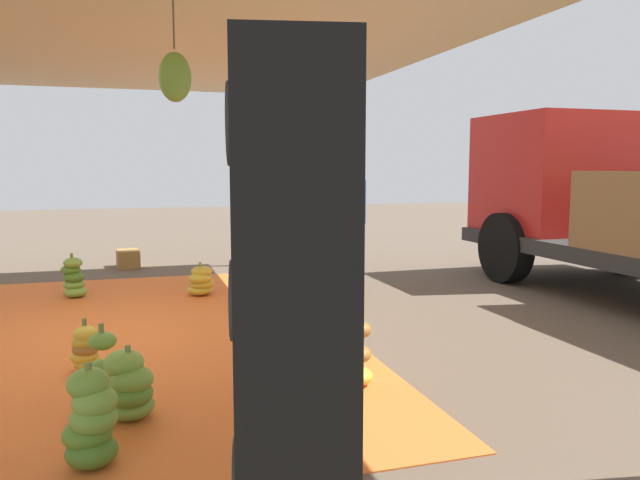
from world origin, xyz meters
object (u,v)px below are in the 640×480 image
(banana_bunch_6, at_px, (309,338))
(banana_bunch_3, at_px, (73,279))
(banana_bunch_5, at_px, (201,282))
(banana_bunch_4, at_px, (86,350))
(crate_0, at_px, (128,259))
(speaker_stack, at_px, (294,309))
(banana_bunch_8, at_px, (103,372))
(banana_bunch_1, at_px, (301,390))
(worker_0, at_px, (353,212))
(banana_bunch_0, at_px, (355,356))
(banana_bunch_2, at_px, (129,388))
(banana_bunch_7, at_px, (91,421))

(banana_bunch_6, bearing_deg, banana_bunch_3, -148.25)
(banana_bunch_5, bearing_deg, banana_bunch_4, -23.62)
(banana_bunch_3, relative_size, crate_0, 1.05)
(speaker_stack, bearing_deg, banana_bunch_6, 163.00)
(speaker_stack, bearing_deg, banana_bunch_8, -156.48)
(banana_bunch_5, bearing_deg, speaker_stack, -1.75)
(speaker_stack, bearing_deg, banana_bunch_5, 178.25)
(banana_bunch_1, bearing_deg, worker_0, 156.67)
(banana_bunch_0, xyz_separation_m, banana_bunch_2, (0.18, -1.61, -0.01))
(banana_bunch_5, bearing_deg, banana_bunch_6, 10.58)
(banana_bunch_6, distance_m, crate_0, 5.92)
(banana_bunch_2, xyz_separation_m, speaker_stack, (1.65, 0.68, 0.84))
(banana_bunch_0, distance_m, crate_0, 6.55)
(banana_bunch_7, bearing_deg, banana_bunch_2, 161.57)
(banana_bunch_1, relative_size, speaker_stack, 0.24)
(banana_bunch_3, bearing_deg, worker_0, 92.52)
(banana_bunch_1, height_order, banana_bunch_4, banana_bunch_1)
(banana_bunch_0, distance_m, banana_bunch_4, 2.18)
(banana_bunch_2, relative_size, banana_bunch_4, 1.16)
(banana_bunch_6, distance_m, banana_bunch_8, 1.66)
(banana_bunch_2, xyz_separation_m, banana_bunch_8, (-0.31, -0.18, 0.02))
(banana_bunch_0, xyz_separation_m, banana_bunch_7, (0.76, -1.81, 0.03))
(banana_bunch_0, height_order, banana_bunch_5, banana_bunch_0)
(banana_bunch_0, relative_size, banana_bunch_2, 1.11)
(banana_bunch_4, xyz_separation_m, worker_0, (-3.25, 3.44, 0.81))
(banana_bunch_4, bearing_deg, banana_bunch_5, 156.38)
(banana_bunch_0, height_order, speaker_stack, speaker_stack)
(banana_bunch_0, xyz_separation_m, banana_bunch_1, (0.55, -0.57, -0.01))
(banana_bunch_1, bearing_deg, banana_bunch_7, -80.24)
(banana_bunch_0, bearing_deg, banana_bunch_5, -168.19)
(banana_bunch_3, xyz_separation_m, worker_0, (-0.17, 3.79, 0.75))
(banana_bunch_8, height_order, worker_0, worker_0)
(banana_bunch_0, height_order, banana_bunch_3, banana_bunch_3)
(banana_bunch_3, bearing_deg, banana_bunch_0, 29.90)
(banana_bunch_4, xyz_separation_m, banana_bunch_7, (1.71, 0.15, 0.08))
(banana_bunch_1, distance_m, banana_bunch_6, 1.20)
(banana_bunch_6, bearing_deg, banana_bunch_1, -18.07)
(banana_bunch_5, height_order, banana_bunch_7, banana_bunch_7)
(banana_bunch_7, xyz_separation_m, speaker_stack, (1.07, 0.87, 0.80))
(banana_bunch_7, bearing_deg, crate_0, 178.99)
(banana_bunch_1, height_order, crate_0, banana_bunch_1)
(banana_bunch_4, distance_m, worker_0, 4.80)
(banana_bunch_4, height_order, banana_bunch_5, same)
(banana_bunch_5, xyz_separation_m, crate_0, (-2.66, -0.91, -0.04))
(banana_bunch_3, height_order, banana_bunch_8, banana_bunch_8)
(banana_bunch_4, bearing_deg, banana_bunch_8, 11.72)
(banana_bunch_6, bearing_deg, banana_bunch_0, 17.92)
(banana_bunch_4, relative_size, banana_bunch_8, 0.74)
(banana_bunch_5, xyz_separation_m, banana_bunch_8, (3.54, -1.02, 0.06))
(banana_bunch_3, relative_size, worker_0, 0.33)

